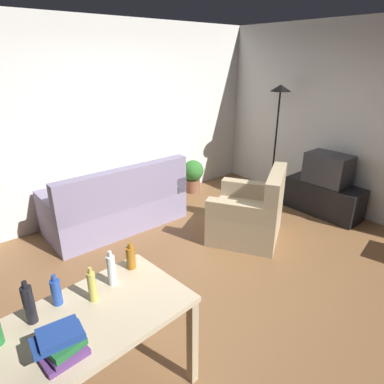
{
  "coord_description": "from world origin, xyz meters",
  "views": [
    {
      "loc": [
        -2.16,
        -2.22,
        2.21
      ],
      "look_at": [
        0.1,
        0.5,
        0.75
      ],
      "focal_mm": 30.88,
      "sensor_mm": 36.0,
      "label": 1
    }
  ],
  "objects": [
    {
      "name": "bottle_squat",
      "position": [
        -1.56,
        -0.51,
        0.87
      ],
      "size": [
        0.05,
        0.05,
        0.25
      ],
      "color": "#BCB24C",
      "rests_on": "desk"
    },
    {
      "name": "bottle_blue",
      "position": [
        -1.75,
        -0.4,
        0.85
      ],
      "size": [
        0.06,
        0.06,
        0.22
      ],
      "color": "#2347A3",
      "rests_on": "desk"
    },
    {
      "name": "bottle_amber",
      "position": [
        -1.2,
        -0.36,
        0.85
      ],
      "size": [
        0.07,
        0.07,
        0.21
      ],
      "color": "#9E6019",
      "rests_on": "desk"
    },
    {
      "name": "ground_plane",
      "position": [
        0.0,
        0.0,
        -0.01
      ],
      "size": [
        5.2,
        4.4,
        0.02
      ],
      "primitive_type": "cube",
      "color": "brown"
    },
    {
      "name": "armchair",
      "position": [
        0.87,
        0.24,
        0.32
      ],
      "size": [
        1.2,
        1.18,
        0.92
      ],
      "rotation": [
        0.0,
        0.0,
        3.67
      ],
      "color": "tan",
      "rests_on": "ground_plane"
    },
    {
      "name": "tv_stand",
      "position": [
        2.25,
        0.01,
        0.24
      ],
      "size": [
        0.44,
        1.1,
        0.48
      ],
      "rotation": [
        0.0,
        0.0,
        1.57
      ],
      "color": "black",
      "rests_on": "ground_plane"
    },
    {
      "name": "wall_rear",
      "position": [
        0.0,
        2.2,
        1.35
      ],
      "size": [
        5.2,
        0.1,
        2.7
      ],
      "primitive_type": "cube",
      "color": "silver",
      "rests_on": "ground_plane"
    },
    {
      "name": "book_stack",
      "position": [
        -1.87,
        -0.82,
        0.85
      ],
      "size": [
        0.26,
        0.21,
        0.17
      ],
      "color": "#593372",
      "rests_on": "desk"
    },
    {
      "name": "bottle_dark",
      "position": [
        -1.92,
        -0.46,
        0.89
      ],
      "size": [
        0.06,
        0.06,
        0.28
      ],
      "color": "black",
      "rests_on": "desk"
    },
    {
      "name": "potted_plant",
      "position": [
        1.29,
        1.9,
        0.33
      ],
      "size": [
        0.36,
        0.36,
        0.57
      ],
      "color": "brown",
      "rests_on": "ground_plane"
    },
    {
      "name": "wall_right",
      "position": [
        2.6,
        0.0,
        1.35
      ],
      "size": [
        0.1,
        4.4,
        2.7
      ],
      "primitive_type": "cube",
      "color": "silver",
      "rests_on": "ground_plane"
    },
    {
      "name": "bottle_clear",
      "position": [
        -1.39,
        -0.44,
        0.87
      ],
      "size": [
        0.06,
        0.06,
        0.26
      ],
      "color": "silver",
      "rests_on": "desk"
    },
    {
      "name": "torchiere_lamp",
      "position": [
        2.25,
        0.96,
        1.41
      ],
      "size": [
        0.32,
        0.32,
        1.81
      ],
      "color": "black",
      "rests_on": "ground_plane"
    },
    {
      "name": "tv",
      "position": [
        2.25,
        0.01,
        0.7
      ],
      "size": [
        0.41,
        0.6,
        0.44
      ],
      "rotation": [
        0.0,
        0.0,
        1.57
      ],
      "color": "#2D2D33",
      "rests_on": "tv_stand"
    },
    {
      "name": "couch",
      "position": [
        -0.32,
        1.59,
        0.31
      ],
      "size": [
        1.84,
        0.84,
        0.92
      ],
      "rotation": [
        0.0,
        0.0,
        3.14
      ],
      "color": "gray",
      "rests_on": "ground_plane"
    },
    {
      "name": "desk",
      "position": [
        -1.64,
        -0.63,
        0.65
      ],
      "size": [
        1.25,
        0.79,
        0.76
      ],
      "rotation": [
        0.0,
        0.0,
        0.08
      ],
      "color": "#C6B28E",
      "rests_on": "ground_plane"
    }
  ]
}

